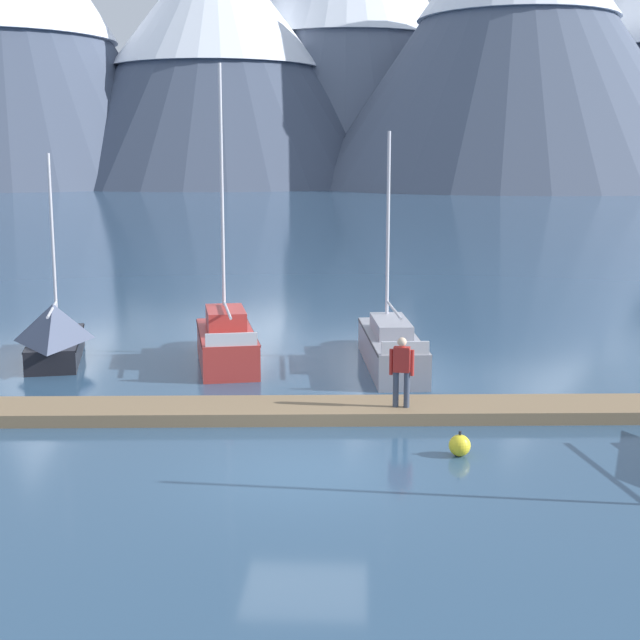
% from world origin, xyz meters
% --- Properties ---
extents(ground_plane, '(700.00, 700.00, 0.00)m').
position_xyz_m(ground_plane, '(0.00, 0.00, 0.00)').
color(ground_plane, '#2D4C6B').
extents(mountain_central_massif, '(76.40, 76.40, 51.05)m').
position_xyz_m(mountain_central_massif, '(-29.58, 174.05, 27.23)').
color(mountain_central_massif, '#424C60').
rests_on(mountain_central_massif, ground).
extents(mountain_shoulder_ridge, '(80.93, 80.93, 66.95)m').
position_xyz_m(mountain_shoulder_ridge, '(-2.94, 194.15, 35.68)').
color(mountain_shoulder_ridge, slate).
rests_on(mountain_shoulder_ridge, ground).
extents(mountain_east_summit, '(79.11, 79.11, 57.66)m').
position_xyz_m(mountain_east_summit, '(29.57, 163.56, 30.31)').
color(mountain_east_summit, '#4C566B').
rests_on(mountain_east_summit, ground).
extents(dock, '(22.64, 3.34, 0.30)m').
position_xyz_m(dock, '(0.00, 4.00, 0.14)').
color(dock, '#846B4C').
rests_on(dock, ground).
extents(sailboat_nearest_berth, '(2.75, 5.73, 6.26)m').
position_xyz_m(sailboat_nearest_berth, '(-8.35, 9.90, 0.83)').
color(sailboat_nearest_berth, black).
rests_on(sailboat_nearest_berth, ground).
extents(sailboat_second_berth, '(2.66, 5.86, 8.85)m').
position_xyz_m(sailboat_second_berth, '(-3.08, 9.81, 0.68)').
color(sailboat_second_berth, '#B2332D').
rests_on(sailboat_second_berth, ground).
extents(sailboat_mid_dock_port, '(2.01, 6.88, 6.91)m').
position_xyz_m(sailboat_mid_dock_port, '(1.90, 9.70, 0.61)').
color(sailboat_mid_dock_port, '#93939E').
rests_on(sailboat_mid_dock_port, ground).
extents(person_on_dock, '(0.58, 0.28, 1.69)m').
position_xyz_m(person_on_dock, '(2.04, 3.87, 1.26)').
color(person_on_dock, '#384256').
rests_on(person_on_dock, dock).
extents(mooring_buoy_inner_mooring, '(0.46, 0.46, 0.54)m').
position_xyz_m(mooring_buoy_inner_mooring, '(3.16, 1.22, 0.23)').
color(mooring_buoy_inner_mooring, yellow).
rests_on(mooring_buoy_inner_mooring, ground).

